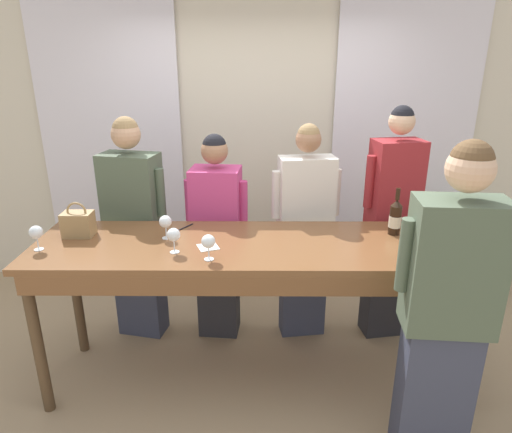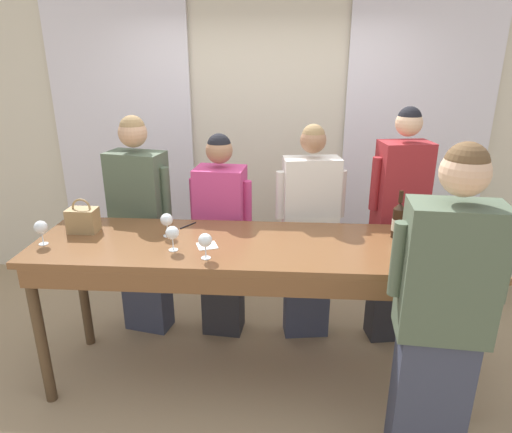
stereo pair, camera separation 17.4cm
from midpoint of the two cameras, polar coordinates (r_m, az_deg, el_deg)
ground_plane at (r=3.45m, az=1.44°, el=-19.41°), size 18.00×18.00×0.00m
wall_back at (r=4.38m, az=2.59°, el=9.66°), size 12.00×0.06×2.80m
curtain_panel_left at (r=4.56m, az=-14.95°, el=8.72°), size 1.30×0.03×2.69m
curtain_panel_right at (r=4.50m, az=20.26°, el=8.01°), size 1.30×0.03×2.69m
tasting_bar at (r=2.92m, az=1.57°, el=-5.58°), size 2.83×0.78×1.04m
wine_bottle at (r=3.11m, az=18.90°, el=-0.50°), size 0.08×0.08×0.32m
handbag at (r=3.23m, az=-19.40°, el=-0.38°), size 0.19×0.13×0.23m
wine_glass_front_left at (r=3.00m, az=-9.49°, el=-0.46°), size 0.08×0.08×0.16m
wine_glass_front_mid at (r=3.32m, az=21.76°, el=0.34°), size 0.08×0.08×0.16m
wine_glass_front_right at (r=2.94m, az=24.96°, el=-2.63°), size 0.08×0.08×0.16m
wine_glass_center_left at (r=3.10m, az=-23.88°, el=-1.30°), size 0.08×0.08×0.16m
wine_glass_center_mid at (r=2.78m, az=-8.67°, el=-2.10°), size 0.08×0.08×0.16m
wine_glass_center_right at (r=2.65m, az=-4.51°, el=-3.05°), size 0.08×0.08×0.16m
napkin at (r=2.86m, az=-4.42°, el=-3.68°), size 0.15×0.15×0.00m
pen at (r=3.19m, az=-6.96°, el=-1.13°), size 0.09×0.13×0.01m
guest_olive_jacket at (r=3.63m, az=-12.83°, el=-1.20°), size 0.53×0.32×1.76m
guest_pink_top at (r=3.53m, az=-2.92°, el=-2.56°), size 0.48×0.30×1.63m
guest_cream_sweater at (r=3.50m, az=8.08°, el=-2.11°), size 0.52×0.26×1.71m
guest_striped_shirt at (r=3.59m, az=18.55°, el=-1.31°), size 0.47×0.29×1.83m
host_pouring at (r=2.51m, az=24.03°, el=-11.76°), size 0.55×0.28×1.83m
potted_plant at (r=4.59m, az=25.67°, el=-4.03°), size 0.40×0.40×0.82m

